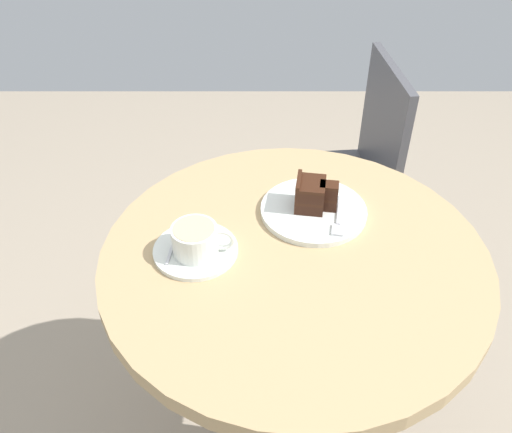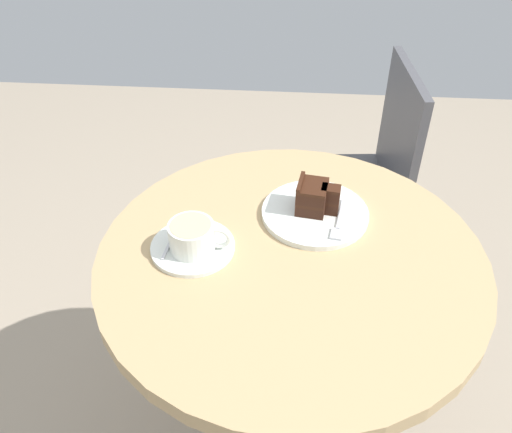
{
  "view_description": "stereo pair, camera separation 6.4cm",
  "coord_description": "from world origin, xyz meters",
  "px_view_note": "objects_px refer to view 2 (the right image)",
  "views": [
    {
      "loc": [
        -0.07,
        -0.75,
        1.45
      ],
      "look_at": [
        -0.07,
        0.06,
        0.79
      ],
      "focal_mm": 38.0,
      "sensor_mm": 36.0,
      "label": 1
    },
    {
      "loc": [
        -0.01,
        -0.75,
        1.45
      ],
      "look_at": [
        -0.07,
        0.06,
        0.79
      ],
      "focal_mm": 38.0,
      "sensor_mm": 36.0,
      "label": 2
    }
  ],
  "objects_px": {
    "teaspoon": "(174,235)",
    "cafe_chair": "(363,172)",
    "saucer": "(192,248)",
    "coffee_cup": "(193,236)",
    "fork": "(339,224)",
    "napkin": "(314,214)",
    "cake_slice": "(314,197)",
    "cake_plate": "(315,213)"
  },
  "relations": [
    {
      "from": "napkin",
      "to": "cake_slice",
      "type": "bearing_deg",
      "value": 104.62
    },
    {
      "from": "saucer",
      "to": "cake_plate",
      "type": "bearing_deg",
      "value": 27.87
    },
    {
      "from": "cake_slice",
      "to": "napkin",
      "type": "relative_size",
      "value": 0.49
    },
    {
      "from": "cake_slice",
      "to": "cake_plate",
      "type": "bearing_deg",
      "value": -60.39
    },
    {
      "from": "coffee_cup",
      "to": "cake_plate",
      "type": "height_order",
      "value": "coffee_cup"
    },
    {
      "from": "teaspoon",
      "to": "cafe_chair",
      "type": "distance_m",
      "value": 0.82
    },
    {
      "from": "coffee_cup",
      "to": "napkin",
      "type": "distance_m",
      "value": 0.26
    },
    {
      "from": "saucer",
      "to": "fork",
      "type": "distance_m",
      "value": 0.29
    },
    {
      "from": "cake_plate",
      "to": "fork",
      "type": "relative_size",
      "value": 1.68
    },
    {
      "from": "saucer",
      "to": "cake_slice",
      "type": "height_order",
      "value": "cake_slice"
    },
    {
      "from": "cake_plate",
      "to": "cake_slice",
      "type": "height_order",
      "value": "cake_slice"
    },
    {
      "from": "saucer",
      "to": "cake_slice",
      "type": "relative_size",
      "value": 1.78
    },
    {
      "from": "teaspoon",
      "to": "napkin",
      "type": "bearing_deg",
      "value": -64.73
    },
    {
      "from": "cake_slice",
      "to": "fork",
      "type": "height_order",
      "value": "cake_slice"
    },
    {
      "from": "saucer",
      "to": "teaspoon",
      "type": "bearing_deg",
      "value": 145.03
    },
    {
      "from": "napkin",
      "to": "teaspoon",
      "type": "bearing_deg",
      "value": -160.67
    },
    {
      "from": "cake_slice",
      "to": "cafe_chair",
      "type": "relative_size",
      "value": 0.11
    },
    {
      "from": "fork",
      "to": "cafe_chair",
      "type": "height_order",
      "value": "cafe_chair"
    },
    {
      "from": "saucer",
      "to": "cafe_chair",
      "type": "distance_m",
      "value": 0.82
    },
    {
      "from": "cake_slice",
      "to": "coffee_cup",
      "type": "bearing_deg",
      "value": -149.69
    },
    {
      "from": "coffee_cup",
      "to": "fork",
      "type": "distance_m",
      "value": 0.29
    },
    {
      "from": "coffee_cup",
      "to": "cake_slice",
      "type": "xyz_separation_m",
      "value": [
        0.23,
        0.13,
        0.0
      ]
    },
    {
      "from": "cafe_chair",
      "to": "teaspoon",
      "type": "bearing_deg",
      "value": -40.47
    },
    {
      "from": "coffee_cup",
      "to": "fork",
      "type": "height_order",
      "value": "coffee_cup"
    },
    {
      "from": "teaspoon",
      "to": "cafe_chair",
      "type": "bearing_deg",
      "value": -29.06
    },
    {
      "from": "coffee_cup",
      "to": "cake_slice",
      "type": "height_order",
      "value": "cake_slice"
    },
    {
      "from": "cake_plate",
      "to": "coffee_cup",
      "type": "bearing_deg",
      "value": -151.21
    },
    {
      "from": "coffee_cup",
      "to": "napkin",
      "type": "bearing_deg",
      "value": 29.23
    },
    {
      "from": "teaspoon",
      "to": "cake_plate",
      "type": "relative_size",
      "value": 0.5
    },
    {
      "from": "coffee_cup",
      "to": "cake_slice",
      "type": "bearing_deg",
      "value": 30.31
    },
    {
      "from": "coffee_cup",
      "to": "cafe_chair",
      "type": "bearing_deg",
      "value": 59.06
    },
    {
      "from": "cafe_chair",
      "to": "fork",
      "type": "bearing_deg",
      "value": -17.53
    },
    {
      "from": "cake_plate",
      "to": "cake_slice",
      "type": "xyz_separation_m",
      "value": [
        -0.0,
        0.01,
        0.04
      ]
    },
    {
      "from": "napkin",
      "to": "cafe_chair",
      "type": "height_order",
      "value": "cafe_chair"
    },
    {
      "from": "teaspoon",
      "to": "fork",
      "type": "distance_m",
      "value": 0.32
    },
    {
      "from": "cake_plate",
      "to": "fork",
      "type": "bearing_deg",
      "value": -41.07
    },
    {
      "from": "coffee_cup",
      "to": "fork",
      "type": "bearing_deg",
      "value": 17.37
    },
    {
      "from": "coffee_cup",
      "to": "cake_plate",
      "type": "relative_size",
      "value": 0.54
    },
    {
      "from": "saucer",
      "to": "coffee_cup",
      "type": "xyz_separation_m",
      "value": [
        0.0,
        -0.0,
        0.03
      ]
    },
    {
      "from": "coffee_cup",
      "to": "napkin",
      "type": "xyz_separation_m",
      "value": [
        0.23,
        0.13,
        -0.04
      ]
    },
    {
      "from": "cake_slice",
      "to": "saucer",
      "type": "bearing_deg",
      "value": -150.62
    },
    {
      "from": "coffee_cup",
      "to": "cafe_chair",
      "type": "relative_size",
      "value": 0.14
    }
  ]
}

